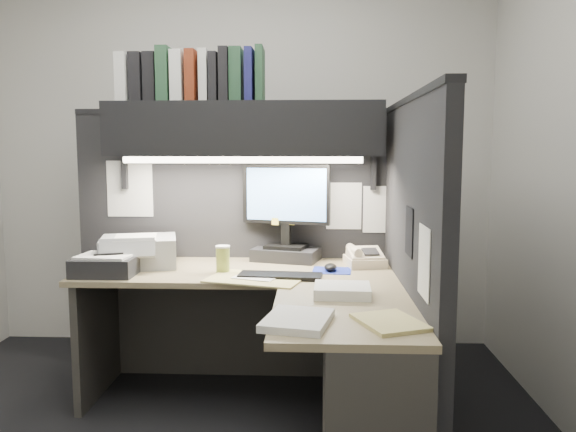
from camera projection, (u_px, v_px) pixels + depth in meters
The scene contains 21 objects.
wall_back at pixel (240, 155), 3.96m from camera, with size 3.50×0.04×2.70m, color beige.
wall_front at pixel (19, 167), 0.98m from camera, with size 3.50×0.04×2.70m, color beige.
partition_back at pixel (234, 245), 3.46m from camera, with size 1.90×0.06×1.60m, color black.
partition_right at pixel (410, 273), 2.67m from camera, with size 0.06×1.50×1.60m, color black.
desk at pixel (293, 357), 2.55m from camera, with size 1.70×1.53×0.73m.
overhead_shelf at pixel (245, 129), 3.19m from camera, with size 1.55×0.34×0.30m, color black.
task_light_tube at pixel (242, 160), 3.07m from camera, with size 0.04×0.04×1.32m, color white.
monitor at pixel (286, 223), 3.31m from camera, with size 0.52×0.32×0.57m.
keyboard at pixel (280, 276), 2.88m from camera, with size 0.43×0.14×0.02m, color black.
mousepad at pixel (332, 271), 3.05m from camera, with size 0.21×0.19×0.00m, color navy.
mouse at pixel (330, 267), 3.03m from camera, with size 0.07×0.11×0.04m, color black.
telephone at pixel (365, 259), 3.17m from camera, with size 0.21×0.21×0.08m, color beige.
coffee_cup at pixel (223, 260), 3.00m from camera, with size 0.07×0.07×0.14m, color #C5CE52.
printer at pixel (139, 252), 3.18m from camera, with size 0.41×0.35×0.16m, color #9B9EA1.
notebook_stack at pixel (107, 266), 2.95m from camera, with size 0.32×0.27×0.10m, color black.
open_folder at pixel (256, 278), 2.85m from camera, with size 0.47×0.31×0.01m, color tan.
paper_stack_a at pixel (342, 290), 2.52m from camera, with size 0.25×0.21×0.05m, color white.
paper_stack_b at pixel (297, 320), 2.11m from camera, with size 0.23×0.29×0.03m, color white.
manila_stack at pixel (390, 322), 2.11m from camera, with size 0.21×0.27×0.02m, color tan.
binder_row at pixel (192, 77), 3.18m from camera, with size 0.82×0.26×0.31m.
pinned_papers at pixel (296, 211), 3.04m from camera, with size 1.76×1.31×0.51m.
Camera 1 is at (0.52, -2.46, 1.38)m, focal length 35.00 mm.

